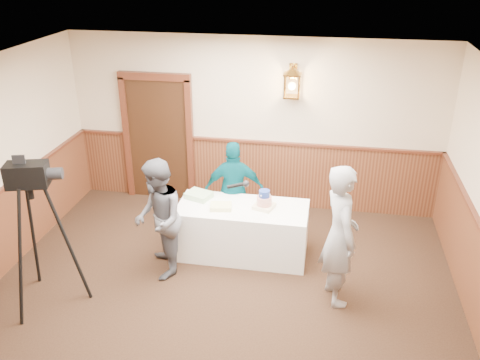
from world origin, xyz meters
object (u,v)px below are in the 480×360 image
Objects in this scene: interviewer at (158,219)px; tiered_cake at (264,201)px; tv_camera_rig at (40,243)px; assistant_p at (234,190)px; baker at (340,235)px; sheet_cake_green at (199,195)px; display_table at (242,230)px; sheet_cake_yellow at (221,206)px.

tiered_cake is at bearing 96.09° from interviewer.
interviewer is at bearing 18.60° from tv_camera_rig.
interviewer reaches higher than assistant_p.
sheet_cake_green is at bearing 45.35° from baker.
baker is at bearing -31.05° from display_table.
sheet_cake_yellow is at bearing -34.75° from sheet_cake_green.
sheet_cake_green is at bearing 145.25° from sheet_cake_yellow.
assistant_p reaches higher than sheet_cake_yellow.
interviewer reaches higher than tiered_cake.
assistant_p is at bearing 113.05° from display_table.
assistant_p reaches higher than sheet_cake_green.
tiered_cake is 1.45m from interviewer.
tiered_cake is 0.18× the size of baker.
tv_camera_rig is at bearing -76.52° from interviewer.
display_table is at bearing -175.58° from tiered_cake.
display_table is 1.20× the size of assistant_p.
interviewer is at bearing 44.77° from assistant_p.
assistant_p is at bearing 82.97° from sheet_cake_yellow.
assistant_p is (0.78, 1.14, -0.06)m from interviewer.
sheet_cake_yellow is 0.85× the size of sheet_cake_green.
display_table is 1.00× the size of baker.
sheet_cake_yellow reaches higher than display_table.
display_table is 0.97× the size of tv_camera_rig.
sheet_cake_yellow is (-0.58, -0.12, -0.07)m from tiered_cake.
baker is at bearing 65.12° from interviewer.
baker is (1.59, -0.69, 0.12)m from sheet_cake_yellow.
display_table is at bearing 18.85° from sheet_cake_yellow.
interviewer is at bearing 67.56° from baker.
tiered_cake is at bearing 14.89° from tv_camera_rig.
sheet_cake_green is 2.19m from baker.
sheet_cake_yellow is 0.16× the size of baker.
tv_camera_rig is at bearing -148.93° from tiered_cake.
display_table is at bearing 101.72° from interviewer.
display_table is 0.66m from assistant_p.
tv_camera_rig is at bearing 34.12° from assistant_p.
interviewer is at bearing -152.62° from tiered_cake.
display_table is at bearing 17.80° from tv_camera_rig.
assistant_p is 2.77m from tv_camera_rig.
baker is (2.30, -0.14, 0.09)m from interviewer.
display_table is 2.66m from tv_camera_rig.
tiered_cake is 0.60m from sheet_cake_yellow.
assistant_p is at bearing 36.34° from sheet_cake_green.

